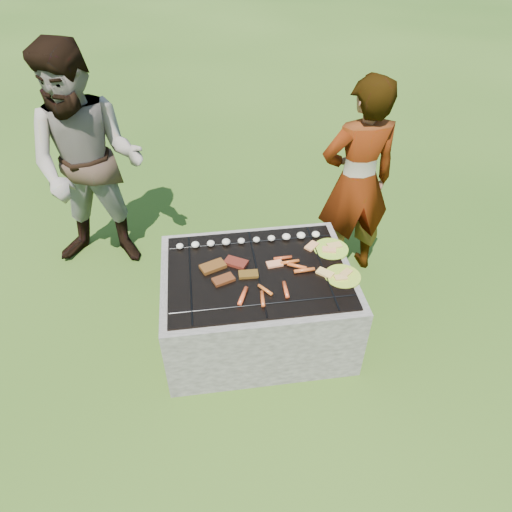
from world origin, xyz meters
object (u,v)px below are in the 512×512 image
Objects in this scene: fire_pit at (257,305)px; plate_far at (331,249)px; plate_near at (343,276)px; bystander at (89,165)px; cook at (357,183)px.

plate_far reaches higher than fire_pit.
plate_far is 0.88× the size of plate_near.
fire_pit is at bearing 166.48° from plate_near.
bystander reaches higher than fire_pit.
plate_far is 0.14× the size of bystander.
cook is (0.32, 0.50, 0.23)m from plate_far.
fire_pit is at bearing -32.25° from bystander.
bystander is (-1.74, 0.90, 0.32)m from plate_far.
cook is 2.10m from bystander.
cook is (0.32, 0.80, 0.23)m from plate_near.
bystander is at bearing 145.53° from plate_near.
plate_far is at bearing 89.91° from plate_near.
plate_far is 0.64m from cook.
cook is at bearing 57.70° from plate_far.
bystander reaches higher than cook.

